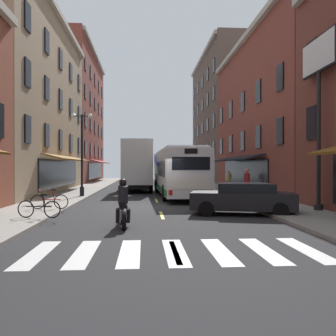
# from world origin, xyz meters

# --- Properties ---
(ground_plane) EXTENTS (34.80, 80.00, 0.10)m
(ground_plane) POSITION_xyz_m (0.00, 0.00, -0.05)
(ground_plane) COLOR #28282B
(lane_centre_dashes) EXTENTS (0.14, 73.90, 0.01)m
(lane_centre_dashes) POSITION_xyz_m (0.00, -0.25, 0.00)
(lane_centre_dashes) COLOR #DBCC4C
(lane_centre_dashes) RESTS_ON ground
(crosswalk_near) EXTENTS (7.10, 2.80, 0.01)m
(crosswalk_near) POSITION_xyz_m (0.00, -10.00, 0.00)
(crosswalk_near) COLOR silver
(crosswalk_near) RESTS_ON ground
(sidewalk_left) EXTENTS (3.00, 80.00, 0.14)m
(sidewalk_left) POSITION_xyz_m (-5.90, 0.00, 0.07)
(sidewalk_left) COLOR gray
(sidewalk_left) RESTS_ON ground
(sidewalk_right) EXTENTS (3.00, 80.00, 0.14)m
(sidewalk_right) POSITION_xyz_m (5.90, 0.00, 0.07)
(sidewalk_right) COLOR gray
(sidewalk_right) RESTS_ON ground
(storefront_row_right) EXTENTS (9.44, 79.90, 17.49)m
(storefront_row_right) POSITION_xyz_m (11.38, 4.35, 6.76)
(storefront_row_right) COLOR #9E8466
(storefront_row_right) RESTS_ON ground
(billboard_sign) EXTENTS (0.40, 3.00, 7.77)m
(billboard_sign) POSITION_xyz_m (7.05, -3.28, 6.12)
(billboard_sign) COLOR black
(billboard_sign) RESTS_ON sidewalk_right
(transit_bus) EXTENTS (2.90, 12.37, 3.27)m
(transit_bus) POSITION_xyz_m (1.58, 6.28, 1.71)
(transit_bus) COLOR silver
(transit_bus) RESTS_ON ground
(box_truck) EXTENTS (2.53, 8.38, 4.16)m
(box_truck) POSITION_xyz_m (-1.30, 11.44, 2.12)
(box_truck) COLOR white
(box_truck) RESTS_ON ground
(sedan_near) EXTENTS (2.04, 4.34, 1.47)m
(sedan_near) POSITION_xyz_m (-1.18, 22.23, 0.74)
(sedan_near) COLOR silver
(sedan_near) RESTS_ON ground
(sedan_mid) EXTENTS (4.70, 2.89, 1.37)m
(sedan_mid) POSITION_xyz_m (3.53, -3.55, 0.71)
(sedan_mid) COLOR black
(sedan_mid) RESTS_ON ground
(motorcycle_rider) EXTENTS (0.64, 2.07, 1.66)m
(motorcycle_rider) POSITION_xyz_m (-1.49, -6.31, 0.71)
(motorcycle_rider) COLOR black
(motorcycle_rider) RESTS_ON ground
(bicycle_near) EXTENTS (1.71, 0.48, 0.91)m
(bicycle_near) POSITION_xyz_m (-5.07, -2.13, 0.50)
(bicycle_near) COLOR black
(bicycle_near) RESTS_ON sidewalk_left
(bicycle_mid) EXTENTS (1.69, 0.50, 0.91)m
(bicycle_mid) POSITION_xyz_m (-4.72, -4.96, 0.50)
(bicycle_mid) COLOR black
(bicycle_mid) RESTS_ON sidewalk_left
(pedestrian_near) EXTENTS (0.44, 0.52, 1.61)m
(pedestrian_near) POSITION_xyz_m (5.94, 8.88, 0.99)
(pedestrian_near) COLOR #66387F
(pedestrian_near) RESTS_ON sidewalk_right
(pedestrian_mid) EXTENTS (0.36, 0.36, 1.82)m
(pedestrian_mid) POSITION_xyz_m (5.19, 1.48, 1.08)
(pedestrian_mid) COLOR #33663F
(pedestrian_mid) RESTS_ON sidewalk_right
(street_lamp_twin) EXTENTS (1.42, 0.32, 5.44)m
(street_lamp_twin) POSITION_xyz_m (-4.85, 5.08, 3.15)
(street_lamp_twin) COLOR black
(street_lamp_twin) RESTS_ON sidewalk_left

